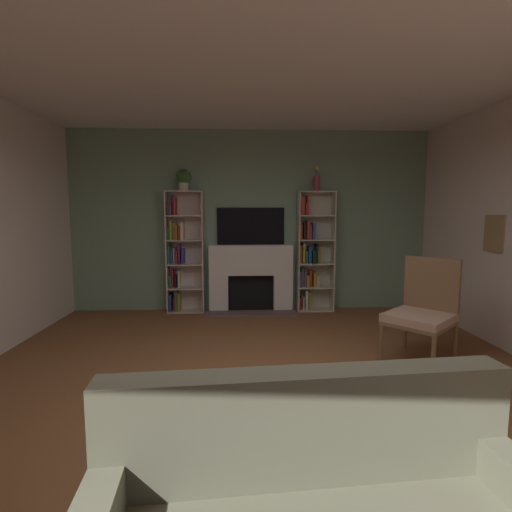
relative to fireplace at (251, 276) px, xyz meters
The scene contains 11 objects.
ground_plane 3.19m from the fireplace, 90.00° to the right, with size 7.81×7.81×0.00m, color brown.
wall_back_accent 0.89m from the fireplace, 90.00° to the left, with size 5.83×0.06×2.88m, color gray.
ceiling 3.92m from the fireplace, 90.00° to the right, with size 5.83×6.63×0.06m, color white.
fireplace is the anchor object (origin of this frame).
tv 0.81m from the fireplace, 90.00° to the left, with size 1.07×0.06×0.59m, color black.
bookshelf_left 1.16m from the fireplace, behind, with size 0.58×0.27×1.91m.
bookshelf_right 1.04m from the fireplace, ahead, with size 0.58×0.28×1.91m.
potted_plant 1.86m from the fireplace, behind, with size 0.23×0.23×0.33m.
vase_with_flowers 1.83m from the fireplace, ahead, with size 0.10×0.10×0.39m.
armchair 2.80m from the fireplace, 50.47° to the right, with size 0.86×0.86×1.09m.
coffee_table 3.88m from the fireplace, 88.12° to the right, with size 0.85×0.54×0.38m.
Camera 1 is at (-0.19, -2.99, 1.58)m, focal length 27.10 mm.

